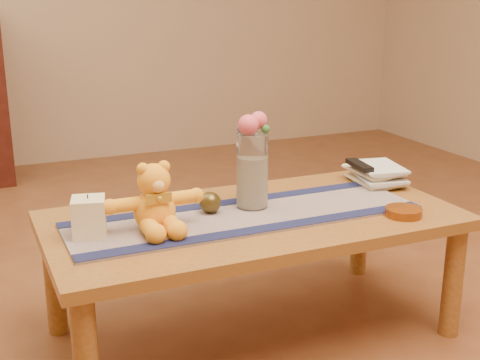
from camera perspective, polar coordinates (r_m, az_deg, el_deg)
name	(u,v)px	position (r m, az deg, el deg)	size (l,w,h in m)	color
floor	(253,332)	(2.41, 1.12, -13.22)	(5.50, 5.50, 0.00)	brown
coffee_table_top	(253,220)	(2.23, 1.18, -3.56)	(1.40, 0.70, 0.04)	brown
table_leg_fr	(453,281)	(2.42, 18.19, -8.45)	(0.07, 0.07, 0.41)	brown
table_leg_bl	(54,279)	(2.41, -15.99, -8.39)	(0.07, 0.07, 0.41)	brown
table_leg_br	(360,228)	(2.84, 10.47, -4.15)	(0.07, 0.07, 0.41)	brown
persian_runner	(245,216)	(2.20, 0.47, -3.17)	(1.20, 0.35, 0.01)	#1C214E
runner_border_near	(264,228)	(2.07, 2.13, -4.27)	(1.20, 0.06, 0.00)	#14193E
runner_border_far	(229,202)	(2.32, -1.01, -1.95)	(1.20, 0.06, 0.00)	#14193E
teddy_bear	(154,197)	(2.06, -7.55, -1.51)	(0.31, 0.25, 0.21)	#FFA420
pillar_candle	(89,217)	(2.05, -13.12, -3.17)	(0.10, 0.10, 0.12)	beige
candle_wick	(88,196)	(2.03, -13.24, -1.41)	(0.00, 0.00, 0.01)	black
glass_vase	(252,171)	(2.24, 1.08, 0.81)	(0.11, 0.11, 0.26)	silver
potpourri_fill	(252,182)	(2.25, 1.07, -0.15)	(0.09, 0.09, 0.18)	beige
rose_left	(248,125)	(2.18, 0.73, 4.86)	(0.07, 0.07, 0.07)	#DD4E5E
rose_right	(259,120)	(2.21, 1.64, 5.28)	(0.06, 0.06, 0.06)	#DD4E5E
blue_flower_back	(251,124)	(2.24, 0.95, 4.96)	(0.04, 0.04, 0.04)	#4D5CA8
blue_flower_side	(242,128)	(2.21, 0.17, 4.60)	(0.04, 0.04, 0.04)	#4D5CA8
leaf_sprig	(266,129)	(2.20, 2.26, 4.50)	(0.03, 0.03, 0.03)	#33662D
bronze_ball	(210,202)	(2.21, -2.63, -1.98)	(0.07, 0.07, 0.07)	#433716
book_bottom	(357,183)	(2.59, 10.26, -0.24)	(0.17, 0.22, 0.02)	beige
book_lower	(359,178)	(2.58, 10.42, 0.14)	(0.16, 0.22, 0.02)	beige
book_upper	(356,173)	(2.57, 10.15, 0.57)	(0.17, 0.22, 0.02)	beige
book_top	(359,169)	(2.57, 10.42, 0.97)	(0.16, 0.22, 0.02)	beige
tv_remote	(359,165)	(2.56, 10.44, 1.29)	(0.04, 0.16, 0.02)	black
amber_dish	(403,212)	(2.27, 14.16, -2.75)	(0.13, 0.13, 0.03)	#BF5914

